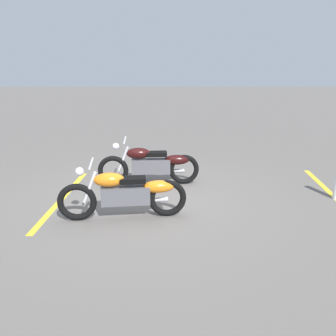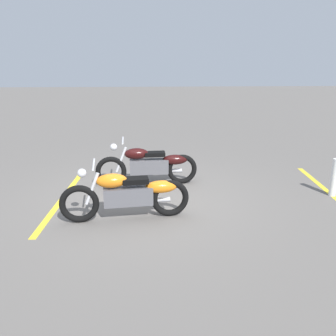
% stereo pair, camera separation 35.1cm
% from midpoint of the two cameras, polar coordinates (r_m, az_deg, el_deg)
% --- Properties ---
extents(ground_plane, '(60.00, 60.00, 0.00)m').
position_cam_midpoint_polar(ground_plane, '(7.13, -2.16, -5.01)').
color(ground_plane, '#66605B').
extents(motorcycle_bright_foreground, '(2.23, 0.64, 1.04)m').
position_cam_midpoint_polar(motorcycle_bright_foreground, '(6.17, -5.10, -4.04)').
color(motorcycle_bright_foreground, black).
rests_on(motorcycle_bright_foreground, ground).
extents(motorcycle_dark_foreground, '(2.23, 0.62, 1.04)m').
position_cam_midpoint_polar(motorcycle_dark_foreground, '(7.81, -1.37, 0.58)').
color(motorcycle_dark_foreground, black).
rests_on(motorcycle_dark_foreground, ground).
extents(parking_stripe_near, '(0.28, 3.20, 0.01)m').
position_cam_midpoint_polar(parking_stripe_near, '(7.42, -15.22, -4.68)').
color(parking_stripe_near, yellow).
rests_on(parking_stripe_near, ground).
extents(parking_stripe_mid, '(0.28, 3.20, 0.01)m').
position_cam_midpoint_polar(parking_stripe_mid, '(8.21, 25.85, -3.73)').
color(parking_stripe_mid, yellow).
rests_on(parking_stripe_mid, ground).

